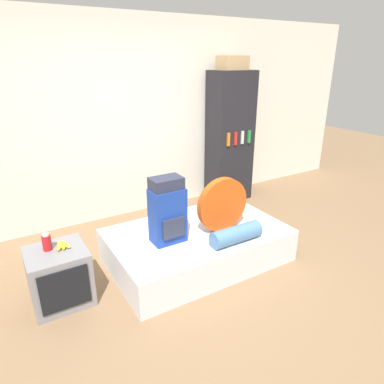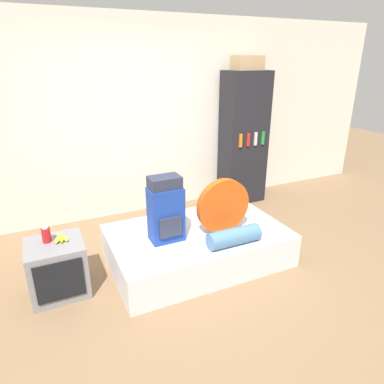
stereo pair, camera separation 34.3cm
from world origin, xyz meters
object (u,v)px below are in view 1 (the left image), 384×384
at_px(bookshelf, 230,138).
at_px(sleeping_roll, 236,234).
at_px(cardboard_box, 233,63).
at_px(canister, 47,242).
at_px(backpack, 168,211).
at_px(tent_bag, 222,204).
at_px(television, 59,276).

bearing_deg(bookshelf, sleeping_roll, -124.78).
xyz_separation_m(bookshelf, cardboard_box, (0.02, 0.03, 1.05)).
bearing_deg(canister, backpack, -7.95).
bearing_deg(cardboard_box, backpack, -142.47).
relative_size(tent_bag, canister, 3.75).
distance_m(television, canister, 0.34).
relative_size(backpack, television, 1.29).
distance_m(canister, cardboard_box, 3.39).
distance_m(sleeping_roll, bookshelf, 2.11).
bearing_deg(tent_bag, canister, 172.20).
relative_size(sleeping_roll, cardboard_box, 1.35).
height_order(canister, cardboard_box, cardboard_box).
xyz_separation_m(backpack, sleeping_roll, (0.56, -0.37, -0.23)).
bearing_deg(tent_bag, bookshelf, 50.87).
xyz_separation_m(sleeping_roll, bookshelf, (1.17, 1.68, 0.51)).
xyz_separation_m(tent_bag, canister, (-1.69, 0.23, -0.06)).
bearing_deg(backpack, canister, 172.05).
relative_size(television, canister, 3.34).
distance_m(backpack, cardboard_box, 2.57).
xyz_separation_m(canister, cardboard_box, (2.84, 1.19, 1.42)).
distance_m(tent_bag, television, 1.70).
bearing_deg(bookshelf, canister, -157.69).
bearing_deg(television, bookshelf, 23.70).
bearing_deg(sleeping_roll, tent_bag, 82.37).
distance_m(backpack, television, 1.13).
bearing_deg(cardboard_box, tent_bag, -128.96).
bearing_deg(backpack, cardboard_box, 37.53).
relative_size(backpack, sleeping_roll, 1.23).
height_order(sleeping_roll, bookshelf, bookshelf).
distance_m(tent_bag, cardboard_box, 2.28).
bearing_deg(tent_bag, backpack, 172.47).
height_order(television, cardboard_box, cardboard_box).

